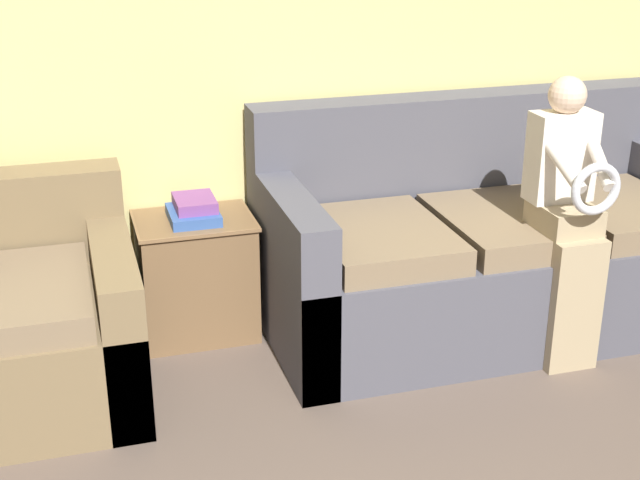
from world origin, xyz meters
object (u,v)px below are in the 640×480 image
at_px(couch_main, 487,249).
at_px(side_shelf, 197,275).
at_px(book_stack, 194,210).
at_px(child_left_seated, 568,210).

xyz_separation_m(couch_main, side_shelf, (-1.32, 0.24, -0.07)).
relative_size(side_shelf, book_stack, 2.11).
height_order(child_left_seated, side_shelf, child_left_seated).
bearing_deg(child_left_seated, couch_main, 109.02).
relative_size(child_left_seated, side_shelf, 2.17).
xyz_separation_m(couch_main, child_left_seated, (0.14, -0.41, 0.32)).
bearing_deg(side_shelf, child_left_seated, -24.02).
bearing_deg(book_stack, side_shelf, 128.95).
relative_size(couch_main, child_left_seated, 1.71).
height_order(couch_main, book_stack, couch_main).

